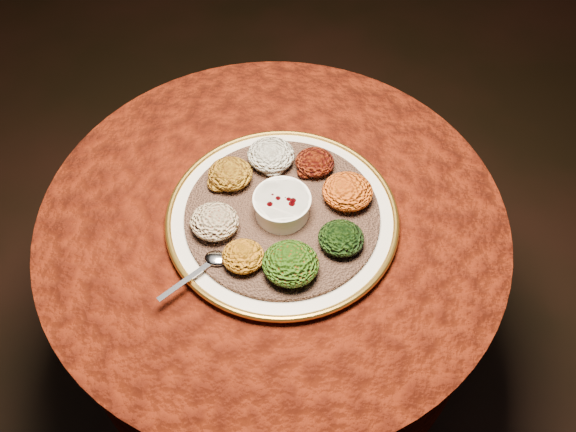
# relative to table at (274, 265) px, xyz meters

# --- Properties ---
(table) EXTENTS (0.96, 0.96, 0.73)m
(table) POSITION_rel_table_xyz_m (0.00, 0.00, 0.00)
(table) COLOR black
(table) RESTS_ON ground
(platter) EXTENTS (0.55, 0.55, 0.02)m
(platter) POSITION_rel_table_xyz_m (0.02, -0.01, 0.19)
(platter) COLOR silver
(platter) RESTS_ON table
(injera) EXTENTS (0.48, 0.48, 0.01)m
(injera) POSITION_rel_table_xyz_m (0.02, -0.01, 0.20)
(injera) COLOR brown
(injera) RESTS_ON platter
(stew_bowl) EXTENTS (0.11, 0.11, 0.05)m
(stew_bowl) POSITION_rel_table_xyz_m (0.02, -0.01, 0.24)
(stew_bowl) COLOR white
(stew_bowl) RESTS_ON injera
(spoon) EXTENTS (0.11, 0.12, 0.01)m
(spoon) POSITION_rel_table_xyz_m (-0.09, -0.14, 0.21)
(spoon) COLOR silver
(spoon) RESTS_ON injera
(portion_ayib) EXTENTS (0.10, 0.09, 0.05)m
(portion_ayib) POSITION_rel_table_xyz_m (-0.02, 0.12, 0.23)
(portion_ayib) COLOR silver
(portion_ayib) RESTS_ON injera
(portion_kitfo) EXTENTS (0.08, 0.08, 0.04)m
(portion_kitfo) POSITION_rel_table_xyz_m (0.07, 0.12, 0.23)
(portion_kitfo) COLOR black
(portion_kitfo) RESTS_ON injera
(portion_tikil) EXTENTS (0.10, 0.10, 0.05)m
(portion_tikil) POSITION_rel_table_xyz_m (0.14, 0.05, 0.23)
(portion_tikil) COLOR #C27110
(portion_tikil) RESTS_ON injera
(portion_gomen) EXTENTS (0.09, 0.08, 0.04)m
(portion_gomen) POSITION_rel_table_xyz_m (0.14, -0.06, 0.23)
(portion_gomen) COLOR black
(portion_gomen) RESTS_ON injera
(portion_mixveg) EXTENTS (0.11, 0.10, 0.05)m
(portion_mixveg) POSITION_rel_table_xyz_m (0.06, -0.14, 0.23)
(portion_mixveg) COLOR maroon
(portion_mixveg) RESTS_ON injera
(portion_kik) EXTENTS (0.08, 0.08, 0.04)m
(portion_kik) POSITION_rel_table_xyz_m (-0.03, -0.13, 0.23)
(portion_kik) COLOR #BB6610
(portion_kik) RESTS_ON injera
(portion_timatim) EXTENTS (0.10, 0.09, 0.05)m
(portion_timatim) POSITION_rel_table_xyz_m (-0.10, -0.06, 0.23)
(portion_timatim) COLOR maroon
(portion_timatim) RESTS_ON injera
(portion_shiro) EXTENTS (0.09, 0.09, 0.04)m
(portion_shiro) POSITION_rel_table_xyz_m (-0.10, 0.06, 0.23)
(portion_shiro) COLOR #A36D13
(portion_shiro) RESTS_ON injera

